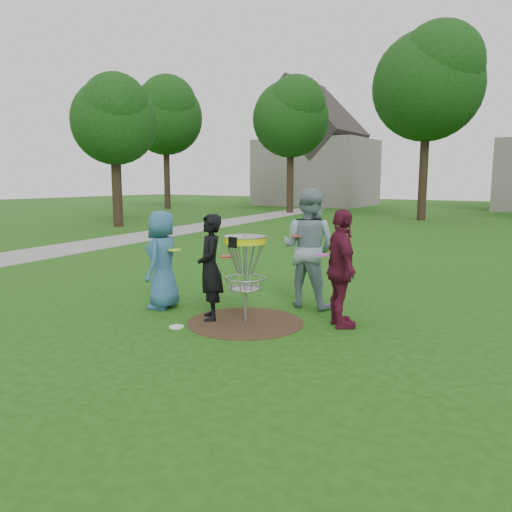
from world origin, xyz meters
The scene contains 11 objects.
ground centered at (0.00, 0.00, 0.00)m, with size 100.00×100.00×0.00m, color #19470F.
dirt_patch centered at (0.00, 0.00, 0.00)m, with size 1.80×1.80×0.01m, color #47331E.
concrete_path centered at (-10.00, 8.00, 0.01)m, with size 2.20×40.00×0.02m, color #9E9E99.
player_blue centered at (-1.69, -0.01, 0.84)m, with size 0.82×0.53×1.67m, color #306086.
player_black centered at (-0.57, -0.14, 0.83)m, with size 0.61×0.40×1.66m, color black.
player_grey centered at (0.34, 1.44, 1.02)m, with size 0.99×0.77×2.04m, color #7C999F.
player_maroon centered at (1.31, 0.59, 0.88)m, with size 1.03×0.43×1.76m, color #5B142A.
disc_on_grass centered at (-0.72, -0.77, 0.01)m, with size 0.22×0.22×0.02m, color white.
disc_golf_basket centered at (0.00, 0.00, 1.02)m, with size 0.66×0.67×1.38m.
held_discs centered at (-0.10, 0.39, 1.09)m, with size 2.69×1.46×0.25m.
tree_row centered at (0.44, 20.67, 6.21)m, with size 51.20×17.42×9.90m.
Camera 1 is at (4.18, -6.16, 2.18)m, focal length 35.00 mm.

